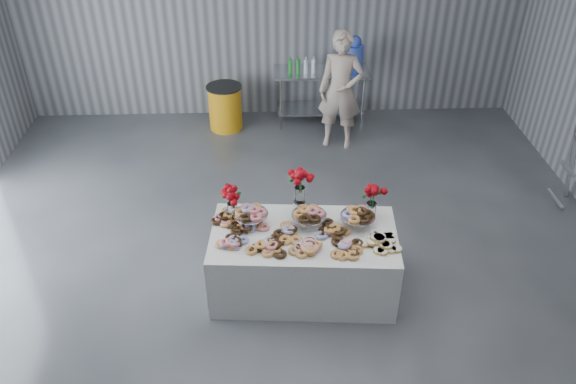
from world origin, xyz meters
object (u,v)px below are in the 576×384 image
Objects in this scene: water_jug at (354,55)px; person at (341,91)px; trash_barrel at (225,107)px; display_table at (303,261)px; prep_table at (321,87)px.

person is at bearing -110.92° from water_jug.
person reaches higher than trash_barrel.
water_jug is 0.84m from person.
person is at bearing -18.99° from trash_barrel.
display_table is 2.62× the size of trash_barrel.
person is at bearing -74.17° from prep_table.
water_jug is (0.50, -0.00, 0.53)m from prep_table.
water_jug is 0.76× the size of trash_barrel.
water_jug is at bearing 75.23° from display_table.
water_jug is at bearing 4.10° from trash_barrel.
prep_table is 0.83m from person.
display_table is 3.93m from prep_table.
prep_table is 0.73m from water_jug.
prep_table is at bearing 118.78° from person.
prep_table is at bearing 5.43° from trash_barrel.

